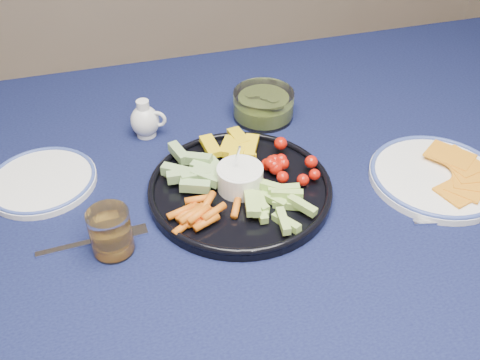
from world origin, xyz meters
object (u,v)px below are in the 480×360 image
object	(u,v)px
crudite_platter	(239,186)
juice_tumbler	(111,234)
side_plate_extra	(42,181)
creamer_pitcher	(145,121)
cheese_plate	(437,175)
pickle_bowl	(263,106)
dining_table	(268,216)

from	to	relation	value
crudite_platter	juice_tumbler	distance (m)	0.24
side_plate_extra	juice_tumbler	bearing A→B (deg)	-61.54
creamer_pitcher	juice_tumbler	bearing A→B (deg)	-108.08
creamer_pitcher	juice_tumbler	distance (m)	0.32
creamer_pitcher	cheese_plate	xyz separation A→B (m)	(0.49, -0.30, -0.02)
creamer_pitcher	crudite_platter	bearing A→B (deg)	-60.57
juice_tumbler	side_plate_extra	world-z (taller)	juice_tumbler
cheese_plate	side_plate_extra	xyz separation A→B (m)	(-0.69, 0.19, -0.00)
crudite_platter	creamer_pitcher	size ratio (longest dim) A/B	4.07
juice_tumbler	pickle_bowl	bearing A→B (deg)	40.73
juice_tumbler	dining_table	bearing A→B (deg)	17.40
creamer_pitcher	cheese_plate	bearing A→B (deg)	-31.18
side_plate_extra	pickle_bowl	bearing A→B (deg)	12.37
crudite_platter	cheese_plate	xyz separation A→B (m)	(0.36, -0.07, -0.01)
cheese_plate	creamer_pitcher	bearing A→B (deg)	148.82
creamer_pitcher	pickle_bowl	distance (m)	0.25
crudite_platter	cheese_plate	world-z (taller)	crudite_platter
crudite_platter	juice_tumbler	size ratio (longest dim) A/B	4.17
dining_table	juice_tumbler	bearing A→B (deg)	-162.60
side_plate_extra	crudite_platter	bearing A→B (deg)	-20.59
creamer_pitcher	pickle_bowl	size ratio (longest dim) A/B	0.63
dining_table	side_plate_extra	world-z (taller)	side_plate_extra
dining_table	juice_tumbler	world-z (taller)	juice_tumbler
pickle_bowl	creamer_pitcher	bearing A→B (deg)	179.42
crudite_platter	side_plate_extra	distance (m)	0.36
pickle_bowl	juice_tumbler	bearing A→B (deg)	-139.27
pickle_bowl	side_plate_extra	bearing A→B (deg)	-167.63
creamer_pitcher	side_plate_extra	size ratio (longest dim) A/B	0.41
pickle_bowl	cheese_plate	world-z (taller)	pickle_bowl
dining_table	cheese_plate	bearing A→B (deg)	-15.93
crudite_platter	creamer_pitcher	xyz separation A→B (m)	(-0.13, 0.23, 0.02)
dining_table	crudite_platter	xyz separation A→B (m)	(-0.06, -0.02, 0.11)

